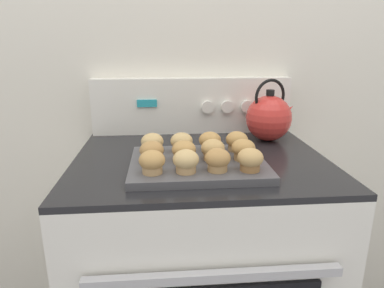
# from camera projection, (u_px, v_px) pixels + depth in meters

# --- Properties ---
(wall_back) EXTENTS (8.00, 0.05, 2.40)m
(wall_back) POSITION_uv_depth(u_px,v_px,m) (191.00, 60.00, 1.34)
(wall_back) COLOR silver
(wall_back) RESTS_ON ground_plane
(stove_range) EXTENTS (0.79, 0.68, 0.92)m
(stove_range) POSITION_uv_depth(u_px,v_px,m) (199.00, 277.00, 1.23)
(stove_range) COLOR white
(stove_range) RESTS_ON ground_plane
(control_panel) EXTENTS (0.77, 0.07, 0.22)m
(control_panel) POSITION_uv_depth(u_px,v_px,m) (193.00, 106.00, 1.34)
(control_panel) COLOR white
(control_panel) RESTS_ON stove_range
(muffin_pan) EXTENTS (0.39, 0.30, 0.02)m
(muffin_pan) POSITION_uv_depth(u_px,v_px,m) (198.00, 164.00, 0.99)
(muffin_pan) COLOR #4C4C51
(muffin_pan) RESTS_ON stove_range
(muffin_r0_c0) EXTENTS (0.07, 0.07, 0.06)m
(muffin_r0_c0) POSITION_uv_depth(u_px,v_px,m) (152.00, 162.00, 0.88)
(muffin_r0_c0) COLOR tan
(muffin_r0_c0) RESTS_ON muffin_pan
(muffin_r0_c1) EXTENTS (0.07, 0.07, 0.06)m
(muffin_r0_c1) POSITION_uv_depth(u_px,v_px,m) (186.00, 161.00, 0.89)
(muffin_r0_c1) COLOR tan
(muffin_r0_c1) RESTS_ON muffin_pan
(muffin_r0_c2) EXTENTS (0.07, 0.07, 0.06)m
(muffin_r0_c2) POSITION_uv_depth(u_px,v_px,m) (218.00, 160.00, 0.90)
(muffin_r0_c2) COLOR tan
(muffin_r0_c2) RESTS_ON muffin_pan
(muffin_r0_c3) EXTENTS (0.07, 0.07, 0.06)m
(muffin_r0_c3) POSITION_uv_depth(u_px,v_px,m) (250.00, 160.00, 0.90)
(muffin_r0_c3) COLOR olive
(muffin_r0_c3) RESTS_ON muffin_pan
(muffin_r1_c0) EXTENTS (0.07, 0.07, 0.06)m
(muffin_r1_c0) POSITION_uv_depth(u_px,v_px,m) (152.00, 152.00, 0.96)
(muffin_r1_c0) COLOR tan
(muffin_r1_c0) RESTS_ON muffin_pan
(muffin_r1_c1) EXTENTS (0.07, 0.07, 0.06)m
(muffin_r1_c1) POSITION_uv_depth(u_px,v_px,m) (184.00, 151.00, 0.97)
(muffin_r1_c1) COLOR olive
(muffin_r1_c1) RESTS_ON muffin_pan
(muffin_r1_c2) EXTENTS (0.07, 0.07, 0.06)m
(muffin_r1_c2) POSITION_uv_depth(u_px,v_px,m) (213.00, 150.00, 0.98)
(muffin_r1_c2) COLOR #A37A4C
(muffin_r1_c2) RESTS_ON muffin_pan
(muffin_r1_c3) EXTENTS (0.07, 0.07, 0.06)m
(muffin_r1_c3) POSITION_uv_depth(u_px,v_px,m) (243.00, 150.00, 0.98)
(muffin_r1_c3) COLOR tan
(muffin_r1_c3) RESTS_ON muffin_pan
(muffin_r2_c0) EXTENTS (0.07, 0.07, 0.06)m
(muffin_r2_c0) POSITION_uv_depth(u_px,v_px,m) (152.00, 143.00, 1.05)
(muffin_r2_c0) COLOR olive
(muffin_r2_c0) RESTS_ON muffin_pan
(muffin_r2_c1) EXTENTS (0.07, 0.07, 0.06)m
(muffin_r2_c1) POSITION_uv_depth(u_px,v_px,m) (182.00, 143.00, 1.05)
(muffin_r2_c1) COLOR tan
(muffin_r2_c1) RESTS_ON muffin_pan
(muffin_r2_c2) EXTENTS (0.07, 0.07, 0.06)m
(muffin_r2_c2) POSITION_uv_depth(u_px,v_px,m) (210.00, 142.00, 1.06)
(muffin_r2_c2) COLOR #A37A4C
(muffin_r2_c2) RESTS_ON muffin_pan
(muffin_r2_c3) EXTENTS (0.07, 0.07, 0.06)m
(muffin_r2_c3) POSITION_uv_depth(u_px,v_px,m) (237.00, 141.00, 1.07)
(muffin_r2_c3) COLOR tan
(muffin_r2_c3) RESTS_ON muffin_pan
(tea_kettle) EXTENTS (0.20, 0.17, 0.22)m
(tea_kettle) POSITION_uv_depth(u_px,v_px,m) (269.00, 117.00, 1.24)
(tea_kettle) COLOR red
(tea_kettle) RESTS_ON stove_range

